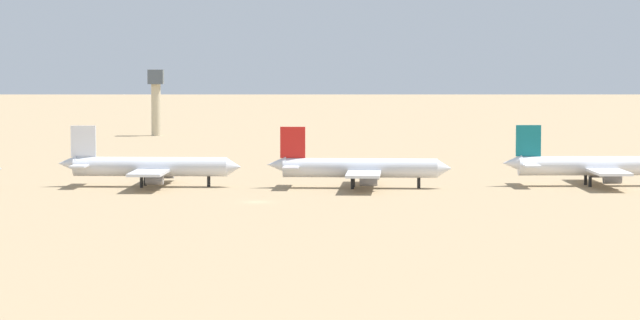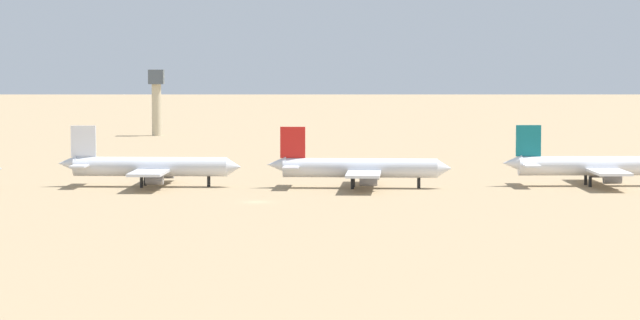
{
  "view_description": "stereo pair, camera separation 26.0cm",
  "coord_description": "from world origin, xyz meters",
  "px_view_note": "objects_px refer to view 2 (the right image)",
  "views": [
    {
      "loc": [
        5.56,
        -290.17,
        29.09
      ],
      "look_at": [
        12.7,
        28.65,
        6.0
      ],
      "focal_mm": 85.27,
      "sensor_mm": 36.0,
      "label": 1
    },
    {
      "loc": [
        5.83,
        -290.18,
        29.09
      ],
      "look_at": [
        12.7,
        28.65,
        6.0
      ],
      "focal_mm": 85.27,
      "sensor_mm": 36.0,
      "label": 2
    }
  ],
  "objects_px": {
    "parked_jet_teal_5": "(593,166)",
    "control_tower": "(156,96)",
    "parked_jet_white_3": "(149,167)",
    "parked_jet_red_4": "(358,168)"
  },
  "relations": [
    {
      "from": "parked_jet_teal_5",
      "to": "control_tower",
      "type": "distance_m",
      "value": 224.18
    },
    {
      "from": "parked_jet_white_3",
      "to": "parked_jet_teal_5",
      "type": "relative_size",
      "value": 1.0
    },
    {
      "from": "parked_jet_white_3",
      "to": "parked_jet_teal_5",
      "type": "xyz_separation_m",
      "value": [
        95.33,
        -0.26,
        0.02
      ]
    },
    {
      "from": "parked_jet_red_4",
      "to": "parked_jet_teal_5",
      "type": "distance_m",
      "value": 50.88
    },
    {
      "from": "parked_jet_red_4",
      "to": "control_tower",
      "type": "xyz_separation_m",
      "value": [
        -59.59,
        198.88,
        9.37
      ]
    },
    {
      "from": "parked_jet_white_3",
      "to": "control_tower",
      "type": "distance_m",
      "value": 195.48
    },
    {
      "from": "control_tower",
      "to": "parked_jet_white_3",
      "type": "bearing_deg",
      "value": -85.6
    },
    {
      "from": "parked_jet_red_4",
      "to": "control_tower",
      "type": "relative_size",
      "value": 1.74
    },
    {
      "from": "parked_jet_white_3",
      "to": "parked_jet_red_4",
      "type": "distance_m",
      "value": 44.8
    },
    {
      "from": "control_tower",
      "to": "parked_jet_teal_5",
      "type": "bearing_deg",
      "value": -60.5
    }
  ]
}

